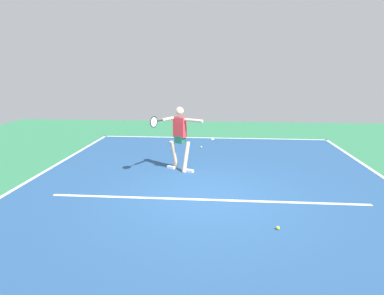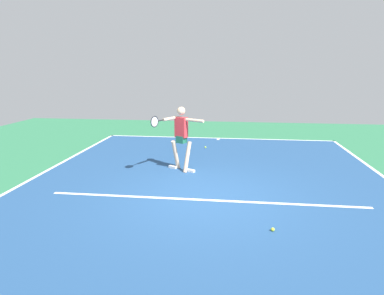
{
  "view_description": "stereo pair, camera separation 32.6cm",
  "coord_description": "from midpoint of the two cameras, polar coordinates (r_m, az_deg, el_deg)",
  "views": [
    {
      "loc": [
        -0.23,
        6.96,
        2.79
      ],
      "look_at": [
        0.42,
        -0.97,
        0.9
      ],
      "focal_mm": 30.83,
      "sensor_mm": 36.0,
      "label": 1
    },
    {
      "loc": [
        -0.56,
        6.93,
        2.79
      ],
      "look_at": [
        0.42,
        -0.97,
        0.9
      ],
      "focal_mm": 30.83,
      "sensor_mm": 36.0,
      "label": 2
    }
  ],
  "objects": [
    {
      "name": "court_line_service",
      "position": [
        7.32,
        3.47,
        -9.05
      ],
      "size": [
        6.99,
        0.1,
        0.01
      ],
      "primitive_type": "cube",
      "color": "white",
      "rests_on": "ground_plane"
    },
    {
      "name": "ground_plane",
      "position": [
        7.49,
        3.56,
        -8.53
      ],
      "size": [
        22.11,
        22.11,
        0.0
      ],
      "primitive_type": "plane",
      "color": "#2D754C"
    },
    {
      "name": "court_line_sideline_right",
      "position": [
        9.0,
        -27.38,
        -6.23
      ],
      "size": [
        0.1,
        13.17,
        0.01
      ],
      "primitive_type": "cube",
      "color": "white",
      "rests_on": "ground_plane"
    },
    {
      "name": "court_line_baseline_near",
      "position": [
        13.77,
        5.27,
        1.62
      ],
      "size": [
        9.32,
        0.1,
        0.01
      ],
      "primitive_type": "cube",
      "color": "white",
      "rests_on": "ground_plane"
    },
    {
      "name": "tennis_ball_near_service_line",
      "position": [
        6.2,
        15.31,
        -13.53
      ],
      "size": [
        0.07,
        0.07,
        0.07
      ],
      "primitive_type": "sphere",
      "color": "#CCE033",
      "rests_on": "ground_plane"
    },
    {
      "name": "tennis_ball_near_player",
      "position": [
        12.0,
        3.11,
        0.05
      ],
      "size": [
        0.07,
        0.07,
        0.07
      ],
      "primitive_type": "sphere",
      "color": "#C6E53D",
      "rests_on": "ground_plane"
    },
    {
      "name": "court_surface",
      "position": [
        7.49,
        3.56,
        -8.51
      ],
      "size": [
        9.32,
        13.17,
        0.0
      ],
      "primitive_type": "cube",
      "color": "navy",
      "rests_on": "ground_plane"
    },
    {
      "name": "tennis_player",
      "position": [
        9.11,
        -0.94,
        2.32
      ],
      "size": [
        1.32,
        1.13,
        1.81
      ],
      "rotation": [
        0.0,
        0.0,
        -0.48
      ],
      "color": "beige",
      "rests_on": "ground_plane"
    },
    {
      "name": "court_line_centre_mark",
      "position": [
        13.57,
        5.24,
        1.45
      ],
      "size": [
        0.1,
        0.3,
        0.01
      ],
      "primitive_type": "cube",
      "color": "white",
      "rests_on": "ground_plane"
    }
  ]
}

